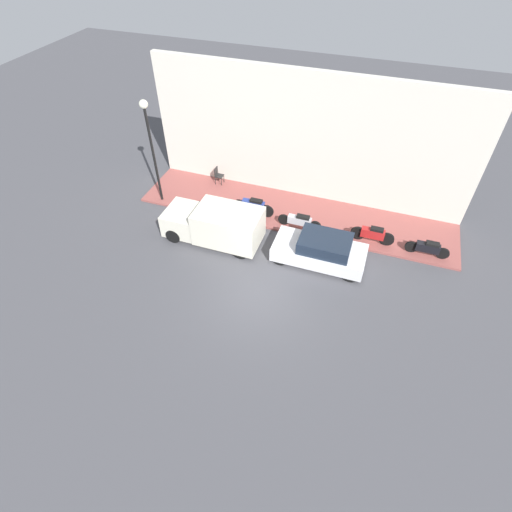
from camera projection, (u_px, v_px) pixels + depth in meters
The scene contains 11 objects.
ground_plane at pixel (259, 292), 16.07m from camera, with size 60.00×60.00×0.00m, color #47474C.
sidewalk at pixel (294, 212), 19.75m from camera, with size 3.16×15.44×0.11m.
building_facade at pixel (308, 139), 18.79m from camera, with size 0.30×15.44×6.29m.
parked_car at pixel (321, 250), 16.94m from camera, with size 1.74×3.91×1.32m.
delivery_van at pixel (215, 224), 17.82m from camera, with size 1.85×4.43×1.70m.
scooter_silver at pixel (300, 221), 18.57m from camera, with size 0.30×2.06×0.71m.
motorcycle_blue at pixel (254, 206), 19.27m from camera, with size 0.30×2.05×0.86m.
motorcycle_red at pixel (373, 234), 17.80m from camera, with size 0.30×1.94×0.82m.
motorcycle_black at pixel (428, 248), 17.21m from camera, with size 0.30×1.86×0.74m.
streetlamp at pixel (149, 134), 18.00m from camera, with size 0.39×0.39×5.15m.
cafe_chair at pixel (218, 174), 21.20m from camera, with size 0.40×0.40×0.91m.
Camera 1 is at (-10.03, -3.36, 12.19)m, focal length 28.00 mm.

